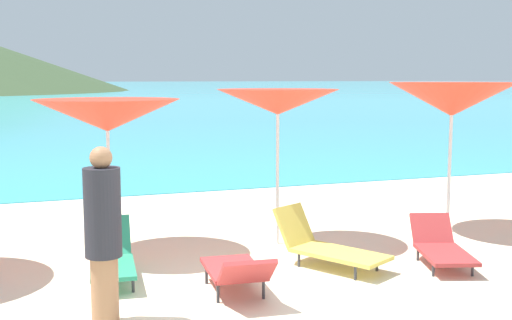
{
  "coord_description": "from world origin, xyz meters",
  "views": [
    {
      "loc": [
        -2.35,
        -6.26,
        2.46
      ],
      "look_at": [
        1.11,
        3.21,
        1.2
      ],
      "focal_mm": 45.99,
      "sensor_mm": 36.0,
      "label": 1
    }
  ],
  "objects": [
    {
      "name": "ground_plane",
      "position": [
        0.0,
        10.0,
        -0.15
      ],
      "size": [
        50.0,
        100.0,
        0.3
      ],
      "primitive_type": "cube",
      "color": "beige"
    },
    {
      "name": "ocean_water",
      "position": [
        0.0,
        227.34,
        0.01
      ],
      "size": [
        650.0,
        440.0,
        0.02
      ],
      "primitive_type": "cube",
      "color": "#38B7CC",
      "rests_on": "ground_plane"
    },
    {
      "name": "umbrella_3",
      "position": [
        -1.17,
        2.96,
        1.95
      ],
      "size": [
        2.18,
        2.18,
        2.18
      ],
      "color": "silver",
      "rests_on": "ground_plane"
    },
    {
      "name": "umbrella_4",
      "position": [
        1.24,
        2.64,
        2.11
      ],
      "size": [
        1.97,
        1.97,
        2.3
      ],
      "color": "silver",
      "rests_on": "ground_plane"
    },
    {
      "name": "umbrella_5",
      "position": [
        4.11,
        2.41,
        2.13
      ],
      "size": [
        2.16,
        2.16,
        2.4
      ],
      "color": "silver",
      "rests_on": "ground_plane"
    },
    {
      "name": "lounge_chair_0",
      "position": [
        -1.33,
        1.68,
        0.29
      ],
      "size": [
        0.66,
        1.43,
        0.68
      ],
      "rotation": [
        0.0,
        0.0,
        -0.11
      ],
      "color": "#268C66",
      "rests_on": "ground_plane"
    },
    {
      "name": "lounge_chair_2",
      "position": [
        2.86,
        0.84,
        0.25
      ],
      "size": [
        0.96,
        1.43,
        0.58
      ],
      "rotation": [
        0.0,
        0.0,
        -0.33
      ],
      "color": "#A53333",
      "rests_on": "ground_plane"
    },
    {
      "name": "lounge_chair_5",
      "position": [
        1.39,
        1.31,
        0.28
      ],
      "size": [
        1.25,
        1.63,
        0.73
      ],
      "rotation": [
        0.0,
        0.0,
        0.5
      ],
      "color": "#D8BF4C",
      "rests_on": "ground_plane"
    },
    {
      "name": "lounge_chair_8",
      "position": [
        -0.07,
        0.6,
        0.3
      ],
      "size": [
        0.73,
        1.43,
        0.58
      ],
      "rotation": [
        0.0,
        0.0,
        3.05
      ],
      "color": "#A53333",
      "rests_on": "ground_plane"
    },
    {
      "name": "beachgoer_1",
      "position": [
        -1.59,
        0.27,
        0.95
      ],
      "size": [
        0.37,
        0.37,
        1.8
      ],
      "rotation": [
        0.0,
        0.0,
        2.3
      ],
      "color": "#A3704C",
      "rests_on": "ground_plane"
    }
  ]
}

